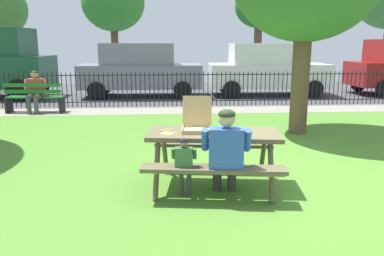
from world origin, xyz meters
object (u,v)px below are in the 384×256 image
object	(u,v)px
picnic_table_foreground	(214,144)
parked_car_center	(140,69)
adult_at_table	(226,150)
parked_car_right	(267,69)
child_at_table	(184,162)
pizza_slice_on_table	(167,132)
pizza_box_open	(197,124)
far_tree_midleft	(113,3)
person_on_park_bench	(35,90)
park_bench_left	(35,98)
far_tree_center	(259,7)

from	to	relation	value
picnic_table_foreground	parked_car_center	world-z (taller)	parked_car_center
adult_at_table	parked_car_right	world-z (taller)	parked_car_right
child_at_table	pizza_slice_on_table	bearing A→B (deg)	112.56
pizza_slice_on_table	pizza_box_open	bearing A→B (deg)	13.00
adult_at_table	far_tree_midleft	xyz separation A→B (m)	(-3.37, 16.40, 3.27)
pizza_slice_on_table	parked_car_right	bearing A→B (deg)	67.55
picnic_table_foreground	child_at_table	bearing A→B (deg)	-132.01
picnic_table_foreground	pizza_box_open	xyz separation A→B (m)	(-0.22, 0.12, 0.26)
parked_car_center	parked_car_right	size ratio (longest dim) A/B	0.99
pizza_slice_on_table	person_on_park_bench	world-z (taller)	person_on_park_bench
person_on_park_bench	parked_car_center	bearing A→B (deg)	48.81
child_at_table	parked_car_center	world-z (taller)	parked_car_center
picnic_table_foreground	parked_car_right	bearing A→B (deg)	71.06
person_on_park_bench	parked_car_right	size ratio (longest dim) A/B	0.27
pizza_slice_on_table	park_bench_left	size ratio (longest dim) A/B	0.14
pizza_slice_on_table	child_at_table	size ratio (longest dim) A/B	0.28
park_bench_left	parked_car_center	distance (m)	4.30
adult_at_table	far_tree_center	xyz separation A→B (m)	(4.27, 16.40, 3.12)
park_bench_left	person_on_park_bench	world-z (taller)	person_on_park_bench
child_at_table	parked_car_center	size ratio (longest dim) A/B	0.19
far_tree_midleft	far_tree_center	bearing A→B (deg)	0.00
pizza_box_open	far_tree_midleft	xyz separation A→B (m)	(-3.06, 15.76, 3.07)
picnic_table_foreground	adult_at_table	bearing A→B (deg)	-80.29
adult_at_table	child_at_table	world-z (taller)	adult_at_table
picnic_table_foreground	pizza_slice_on_table	bearing A→B (deg)	178.07
far_tree_center	picnic_table_foreground	bearing A→B (deg)	-105.33
pizza_slice_on_table	parked_car_center	size ratio (longest dim) A/B	0.05
park_bench_left	person_on_park_bench	xyz separation A→B (m)	(0.03, 0.02, 0.24)
parked_car_center	far_tree_center	xyz separation A→B (m)	(5.93, 6.60, 2.77)
adult_at_table	far_tree_center	bearing A→B (deg)	75.42
picnic_table_foreground	parked_car_right	world-z (taller)	parked_car_right
pizza_slice_on_table	picnic_table_foreground	bearing A→B (deg)	-1.93
far_tree_midleft	parked_car_right	bearing A→B (deg)	-45.59
person_on_park_bench	parked_car_right	bearing A→B (deg)	22.89
pizza_box_open	park_bench_left	distance (m)	7.29
adult_at_table	parked_car_center	world-z (taller)	parked_car_center
parked_car_center	far_tree_center	distance (m)	9.29
park_bench_left	far_tree_midleft	xyz separation A→B (m)	(1.11, 9.80, 3.51)
person_on_park_bench	far_tree_midleft	distance (m)	10.37
child_at_table	parked_car_right	bearing A→B (deg)	69.66
pizza_slice_on_table	adult_at_table	distance (m)	0.91
pizza_slice_on_table	person_on_park_bench	bearing A→B (deg)	121.44
picnic_table_foreground	park_bench_left	world-z (taller)	park_bench_left
pizza_slice_on_table	far_tree_midleft	world-z (taller)	far_tree_midleft
picnic_table_foreground	pizza_slice_on_table	size ratio (longest dim) A/B	8.48
park_bench_left	far_tree_center	size ratio (longest dim) A/B	0.32
picnic_table_foreground	child_at_table	size ratio (longest dim) A/B	2.38
park_bench_left	far_tree_midleft	size ratio (longest dim) A/B	0.30
person_on_park_bench	far_tree_center	bearing A→B (deg)	48.31
pizza_box_open	person_on_park_bench	world-z (taller)	pizza_box_open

